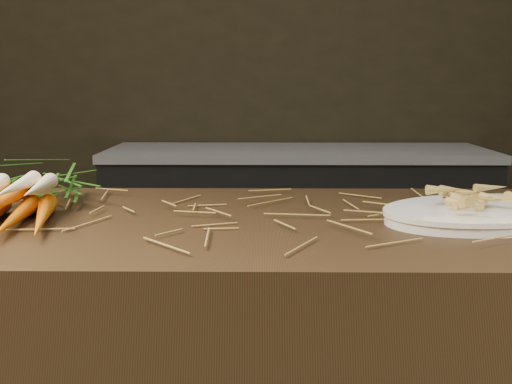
% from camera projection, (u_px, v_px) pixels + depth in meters
% --- Properties ---
extents(back_counter, '(1.82, 0.62, 0.84)m').
position_uv_depth(back_counter, '(297.00, 233.00, 3.15)').
color(back_counter, black).
rests_on(back_counter, ground).
extents(straw_bedding, '(1.40, 0.60, 0.02)m').
position_uv_depth(straw_bedding, '(191.00, 214.00, 1.22)').
color(straw_bedding, olive).
rests_on(straw_bedding, main_counter).
extents(root_veg_bunch, '(0.24, 0.54, 0.10)m').
position_uv_depth(root_veg_bunch, '(31.00, 188.00, 1.28)').
color(root_veg_bunch, '#D7610F').
rests_on(root_veg_bunch, main_counter).
extents(serving_platter, '(0.47, 0.39, 0.02)m').
position_uv_depth(serving_platter, '(484.00, 215.00, 1.20)').
color(serving_platter, white).
rests_on(serving_platter, main_counter).
extents(roasted_veg_heap, '(0.23, 0.20, 0.04)m').
position_uv_depth(roasted_veg_heap, '(485.00, 198.00, 1.20)').
color(roasted_veg_heap, gold).
rests_on(roasted_veg_heap, serving_platter).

